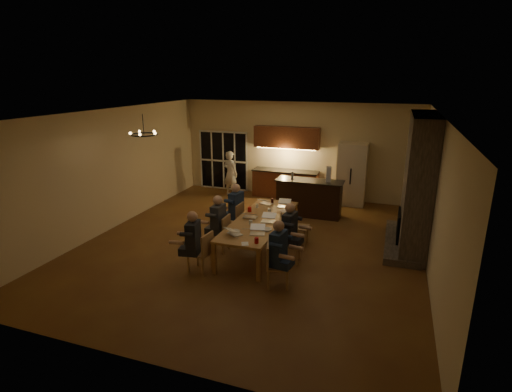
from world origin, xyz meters
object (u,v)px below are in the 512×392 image
object	(u,v)px
person_left_mid	(218,224)
plate_near	(266,229)
refrigerator	(352,174)
can_cola	(272,200)
laptop_c	(250,213)
chair_left_far	(233,220)
chair_right_mid	(290,243)
person_right_near	(278,254)
laptop_f	(284,203)
chair_right_far	(299,227)
plate_left	(234,231)
mug_mid	(269,211)
laptop_d	(268,217)
chair_right_near	(278,265)
person_left_near	(194,243)
mug_back	(257,206)
redcup_near	(257,240)
redcup_mid	(250,209)
dining_table	(260,234)
chandelier	(144,135)
chair_left_mid	(219,233)
person_right_mid	(289,233)
plate_far	(285,211)
standing_person	(230,173)
laptop_e	(266,200)
can_right	(281,214)
bar_bottle	(292,175)
person_left_far	(236,210)
laptop_b	(257,229)
mug_front	(251,222)
bar_island	(309,198)
bar_blender	(329,174)
laptop_a	(235,229)
can_silver	(252,227)

from	to	relation	value
person_left_mid	plate_near	size ratio (longest dim) A/B	5.63
refrigerator	can_cola	size ratio (longest dim) A/B	16.67
refrigerator	laptop_c	distance (m)	4.66
chair_left_far	chair_right_mid	bearing A→B (deg)	64.00
person_right_near	laptop_f	world-z (taller)	person_right_near
chair_right_far	plate_left	bearing A→B (deg)	144.97
mug_mid	plate_near	world-z (taller)	mug_mid
refrigerator	laptop_d	distance (m)	4.61
chair_right_near	mug_mid	distance (m)	2.29
laptop_d	person_left_near	bearing A→B (deg)	-132.13
mug_back	redcup_near	size ratio (longest dim) A/B	0.83
can_cola	plate_left	size ratio (longest dim) A/B	0.48
chair_right_mid	redcup_mid	bearing A→B (deg)	53.51
redcup_near	plate_near	bearing A→B (deg)	92.79
dining_table	can_cola	distance (m)	1.41
chair_right_mid	plate_left	xyz separation A→B (m)	(-1.14, -0.49, 0.31)
chair_right_near	laptop_c	xyz separation A→B (m)	(-1.18, 1.63, 0.42)
chandelier	laptop_d	distance (m)	3.37
chair_left_mid	can_cola	size ratio (longest dim) A/B	7.42
person_right_mid	plate_far	size ratio (longest dim) A/B	5.70
standing_person	mug_back	xyz separation A→B (m)	(2.05, -3.13, 0.02)
chair_right_near	laptop_f	world-z (taller)	laptop_f
laptop_e	redcup_mid	distance (m)	0.77
can_right	bar_bottle	distance (m)	2.42
bar_bottle	person_left_far	bearing A→B (deg)	-115.04
person_left_far	laptop_d	xyz separation A→B (m)	(1.10, -0.74, 0.17)
chair_right_far	laptop_b	size ratio (longest dim) A/B	2.78
chair_right_far	person_right_mid	xyz separation A→B (m)	(0.03, -1.07, 0.24)
chair_left_far	laptop_c	bearing A→B (deg)	56.21
laptop_b	person_right_near	bearing A→B (deg)	-59.90
mug_front	laptop_c	bearing A→B (deg)	111.55
person_right_near	bar_island	bearing A→B (deg)	11.90
bar_blender	laptop_a	bearing A→B (deg)	-122.03
plate_near	plate_far	distance (m)	1.33
person_left_mid	can_silver	distance (m)	0.93
chandelier	mug_mid	bearing A→B (deg)	27.59
chandelier	bar_blender	world-z (taller)	chandelier
mug_front	laptop_f	bearing A→B (deg)	75.53
chair_right_mid	person_left_far	distance (m)	2.05
person_left_near	chandelier	size ratio (longest dim) A/B	2.27
person_right_near	plate_far	size ratio (longest dim) A/B	5.70
person_right_mid	laptop_d	size ratio (longest dim) A/B	4.31
mug_back	can_silver	distance (m)	1.50
laptop_c	mug_front	xyz separation A→B (m)	(0.17, -0.44, -0.06)
person_left_mid	bar_blender	distance (m)	3.85
laptop_e	chair_right_far	bearing A→B (deg)	166.46
person_left_far	laptop_e	xyz separation A→B (m)	(0.65, 0.54, 0.17)
laptop_a	chair_right_mid	bearing A→B (deg)	-114.67
person_left_near	mug_mid	xyz separation A→B (m)	(0.97, 2.16, 0.11)
chair_right_mid	redcup_mid	xyz separation A→B (m)	(-1.29, 0.88, 0.37)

